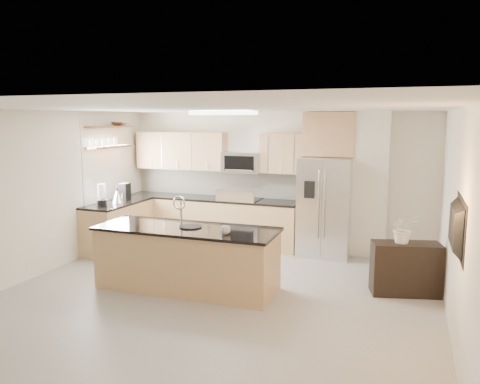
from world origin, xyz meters
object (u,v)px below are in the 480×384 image
at_px(refrigerator, 325,207).
at_px(flower_vase, 404,221).
at_px(credenza, 405,269).
at_px(television, 451,226).
at_px(blender, 102,197).
at_px(platter, 190,227).
at_px(range, 240,222).
at_px(cup, 226,230).
at_px(bowl, 119,123).
at_px(kettle, 117,196).
at_px(microwave, 242,162).
at_px(island, 187,258).
at_px(coffee_maker, 124,192).

xyz_separation_m(refrigerator, flower_vase, (1.36, -1.57, 0.17)).
height_order(credenza, television, television).
distance_m(refrigerator, blender, 4.02).
bearing_deg(platter, flower_vase, 15.90).
distance_m(credenza, blender, 5.21).
distance_m(range, cup, 2.77).
relative_size(platter, bowl, 0.84).
xyz_separation_m(bowl, television, (5.76, -2.48, -1.04)).
bearing_deg(refrigerator, cup, -109.35).
xyz_separation_m(range, platter, (0.13, -2.44, 0.45)).
height_order(platter, kettle, kettle).
xyz_separation_m(credenza, platter, (-2.95, -0.84, 0.55)).
distance_m(credenza, flower_vase, 0.69).
relative_size(microwave, island, 0.29).
bearing_deg(blender, flower_vase, -1.12).
xyz_separation_m(credenza, coffee_maker, (-5.18, 0.82, 0.70)).
relative_size(refrigerator, platter, 5.37).
relative_size(microwave, flower_vase, 1.21).
distance_m(kettle, coffee_maker, 0.34).
xyz_separation_m(blender, coffee_maker, (-0.02, 0.73, -0.02)).
xyz_separation_m(island, bowl, (-2.33, 1.83, 1.93)).
distance_m(refrigerator, coffee_maker, 3.83).
bearing_deg(flower_vase, platter, -164.10).
height_order(refrigerator, cup, refrigerator).
distance_m(microwave, blender, 2.70).
bearing_deg(platter, range, 93.13).
bearing_deg(television, platter, 78.62).
distance_m(platter, television, 3.47).
distance_m(platter, bowl, 3.33).
bearing_deg(flower_vase, blender, 178.88).
relative_size(microwave, coffee_maker, 2.39).
xyz_separation_m(credenza, kettle, (-5.11, 0.48, 0.67)).
distance_m(coffee_maker, flower_vase, 5.19).
distance_m(flower_vase, television, 1.61).
bearing_deg(island, refrigerator, 55.88).
bearing_deg(flower_vase, refrigerator, 130.95).
xyz_separation_m(range, credenza, (3.08, -1.61, -0.10)).
bearing_deg(flower_vase, cup, -156.10).
bearing_deg(range, coffee_maker, -159.40).
relative_size(microwave, cup, 5.61).
bearing_deg(microwave, bowl, -161.34).
distance_m(refrigerator, bowl, 4.23).
xyz_separation_m(flower_vase, television, (0.49, -1.50, 0.29)).
height_order(credenza, kettle, kettle).
relative_size(blender, flower_vase, 0.64).
bearing_deg(kettle, coffee_maker, 101.82).
bearing_deg(credenza, cup, -170.95).
height_order(range, refrigerator, refrigerator).
distance_m(range, refrigerator, 1.71).
height_order(range, credenza, range).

